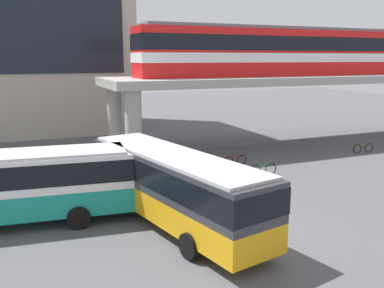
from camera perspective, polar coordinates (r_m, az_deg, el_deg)
The scene contains 8 objects.
ground_plane at distance 27.41m, azimuth -3.17°, elevation -3.59°, with size 120.00×120.00×0.00m, color #515156.
elevated_platform at distance 36.18m, azimuth 13.75°, elevation 7.86°, with size 31.50×7.12×5.76m.
train at distance 35.66m, azimuth 12.94°, elevation 12.22°, with size 25.47×2.96×3.84m.
bus_main at distance 18.14m, azimuth -2.70°, elevation -5.04°, with size 4.80×11.33×3.22m.
bus_secondary at distance 19.71m, azimuth -24.50°, elevation -4.74°, with size 11.25×3.74×3.22m.
bicycle_brown at distance 34.88m, azimuth 22.24°, elevation -0.53°, with size 1.79×0.26×1.04m.
bicycle_green at distance 26.60m, azimuth 9.66°, elevation -3.41°, with size 1.78×0.27×1.04m.
bicycle_red at distance 28.59m, azimuth 5.91°, elevation -2.25°, with size 1.79×0.22×1.04m.
Camera 1 is at (-8.88, -14.91, 7.19)m, focal length 39.21 mm.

